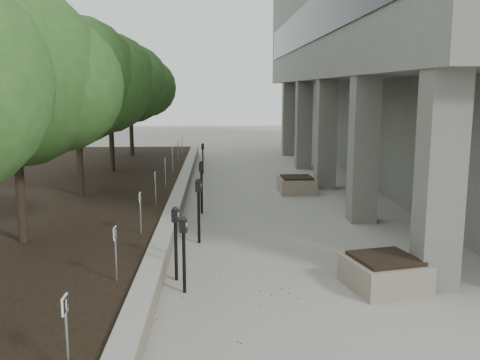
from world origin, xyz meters
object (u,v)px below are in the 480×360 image
object	(u,v)px
crabapple_tree_3	(77,107)
planter_front	(384,272)
parking_meter_1	(184,255)
crabapple_tree_4	(110,103)
parking_meter_2	(176,244)
parking_meter_3	(199,211)
planter_back	(297,185)
parking_meter_4	(202,187)
crabapple_tree_5	(130,100)
crabapple_tree_2	(15,115)
parking_meter_5	(203,158)

from	to	relation	value
crabapple_tree_3	planter_front	bearing A→B (deg)	-43.91
parking_meter_1	planter_front	bearing A→B (deg)	22.69
crabapple_tree_4	parking_meter_1	size ratio (longest dim) A/B	3.83
crabapple_tree_3	parking_meter_2	world-z (taller)	crabapple_tree_3
parking_meter_3	planter_front	size ratio (longest dim) A/B	1.22
parking_meter_1	planter_back	distance (m)	9.85
parking_meter_4	crabapple_tree_5	bearing A→B (deg)	116.87
crabapple_tree_5	parking_meter_3	bearing A→B (deg)	-74.95
crabapple_tree_2	planter_back	size ratio (longest dim) A/B	4.34
crabapple_tree_3	crabapple_tree_4	distance (m)	5.00
crabapple_tree_2	planter_front	xyz separation A→B (m)	(7.27, -2.00, -2.82)
parking_meter_4	planter_back	xyz separation A→B (m)	(3.29, 3.05, -0.50)
parking_meter_1	crabapple_tree_2	bearing A→B (deg)	171.64
crabapple_tree_5	parking_meter_5	distance (m)	5.52
parking_meter_1	parking_meter_2	xyz separation A→B (m)	(-0.19, 0.64, 0.02)
parking_meter_2	parking_meter_3	size ratio (longest dim) A/B	0.93
crabapple_tree_5	parking_meter_1	size ratio (longest dim) A/B	3.83
crabapple_tree_3	crabapple_tree_4	bearing A→B (deg)	90.00
crabapple_tree_5	planter_front	size ratio (longest dim) A/B	4.22
crabapple_tree_3	parking_meter_1	distance (m)	8.28
parking_meter_5	planter_back	xyz separation A→B (m)	(3.44, -4.44, -0.38)
parking_meter_5	planter_front	distance (m)	14.09
crabapple_tree_5	parking_meter_4	size ratio (longest dim) A/B	3.45
crabapple_tree_2	parking_meter_2	distance (m)	4.38
parking_meter_3	parking_meter_4	bearing A→B (deg)	107.69
parking_meter_2	crabapple_tree_5	bearing A→B (deg)	120.66
crabapple_tree_3	crabapple_tree_4	size ratio (longest dim) A/B	1.00
crabapple_tree_2	planter_front	size ratio (longest dim) A/B	4.22
parking_meter_2	parking_meter_4	bearing A→B (deg)	105.43
parking_meter_4	planter_front	size ratio (longest dim) A/B	1.22
parking_meter_2	parking_meter_5	world-z (taller)	parking_meter_2
crabapple_tree_5	planter_front	xyz separation A→B (m)	(7.27, -17.00, -2.82)
parking_meter_1	parking_meter_4	world-z (taller)	parking_meter_4
crabapple_tree_4	planter_back	size ratio (longest dim) A/B	4.34
crabapple_tree_5	parking_meter_5	size ratio (longest dim) A/B	4.05
crabapple_tree_3	crabapple_tree_4	world-z (taller)	same
parking_meter_5	planter_back	world-z (taller)	parking_meter_5
crabapple_tree_2	crabapple_tree_5	bearing A→B (deg)	90.00
parking_meter_3	parking_meter_5	distance (m)	10.52
parking_meter_3	crabapple_tree_5	bearing A→B (deg)	122.50
parking_meter_2	planter_front	bearing A→B (deg)	10.59
parking_meter_2	parking_meter_3	distance (m)	2.53
planter_front	parking_meter_5	bearing A→B (deg)	105.17
crabapple_tree_2	crabapple_tree_3	world-z (taller)	same
crabapple_tree_2	parking_meter_3	size ratio (longest dim) A/B	3.46
crabapple_tree_2	crabapple_tree_3	bearing A→B (deg)	90.00
crabapple_tree_5	crabapple_tree_3	bearing A→B (deg)	-90.00
crabapple_tree_4	parking_meter_4	bearing A→B (deg)	-57.65
crabapple_tree_5	parking_meter_1	xyz separation A→B (m)	(3.58, -17.07, -2.41)
parking_meter_2	parking_meter_5	xyz separation A→B (m)	(0.20, 13.02, -0.06)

